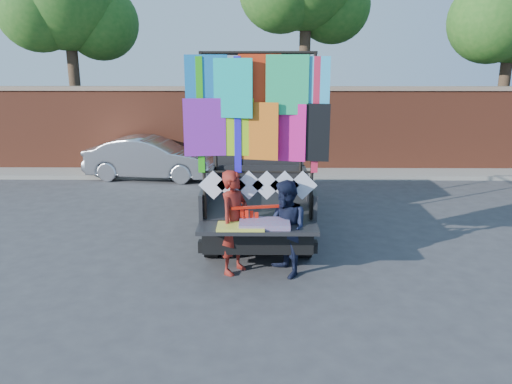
{
  "coord_description": "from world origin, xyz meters",
  "views": [
    {
      "loc": [
        -0.41,
        -8.42,
        3.41
      ],
      "look_at": [
        -0.49,
        -0.15,
        1.2
      ],
      "focal_mm": 35.0,
      "sensor_mm": 36.0,
      "label": 1
    }
  ],
  "objects_px": {
    "pickup_truck": "(259,179)",
    "sedan": "(151,158)",
    "woman": "(235,222)",
    "man": "(286,229)"
  },
  "relations": [
    {
      "from": "woman",
      "to": "man",
      "type": "relative_size",
      "value": 1.09
    },
    {
      "from": "pickup_truck",
      "to": "sedan",
      "type": "distance_m",
      "value": 4.96
    },
    {
      "from": "man",
      "to": "sedan",
      "type": "bearing_deg",
      "value": -176.53
    },
    {
      "from": "sedan",
      "to": "woman",
      "type": "height_order",
      "value": "woman"
    },
    {
      "from": "pickup_truck",
      "to": "sedan",
      "type": "relative_size",
      "value": 1.51
    },
    {
      "from": "pickup_truck",
      "to": "man",
      "type": "height_order",
      "value": "pickup_truck"
    },
    {
      "from": "woman",
      "to": "man",
      "type": "height_order",
      "value": "woman"
    },
    {
      "from": "pickup_truck",
      "to": "woman",
      "type": "xyz_separation_m",
      "value": [
        -0.38,
        -2.87,
        -0.04
      ]
    },
    {
      "from": "pickup_truck",
      "to": "sedan",
      "type": "bearing_deg",
      "value": 129.86
    },
    {
      "from": "pickup_truck",
      "to": "woman",
      "type": "bearing_deg",
      "value": -97.5
    }
  ]
}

